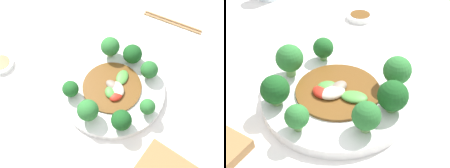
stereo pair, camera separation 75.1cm
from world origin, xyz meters
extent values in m
cube|color=silver|center=(0.00, 0.00, 0.36)|extent=(1.01, 0.90, 0.72)
cylinder|color=white|center=(-0.03, -0.03, 0.73)|extent=(0.32, 0.32, 0.02)
cylinder|color=#7AAD5B|center=(0.09, -0.03, 0.75)|extent=(0.02, 0.02, 0.02)
sphere|color=#2D7533|center=(0.09, -0.03, 0.78)|extent=(0.06, 0.06, 0.06)
cylinder|color=#70A356|center=(-0.02, 0.10, 0.74)|extent=(0.02, 0.02, 0.01)
sphere|color=#2D7533|center=(-0.02, 0.10, 0.77)|extent=(0.04, 0.04, 0.04)
cylinder|color=#89B76B|center=(-0.13, -0.10, 0.75)|extent=(0.02, 0.02, 0.02)
sphere|color=#2D7533|center=(-0.13, -0.10, 0.78)|extent=(0.06, 0.06, 0.06)
cylinder|color=#7AAD5B|center=(0.06, 0.06, 0.74)|extent=(0.02, 0.02, 0.01)
sphere|color=#19511E|center=(0.06, 0.06, 0.77)|extent=(0.06, 0.06, 0.06)
cylinder|color=#89B76B|center=(-0.13, 0.04, 0.74)|extent=(0.02, 0.02, 0.01)
sphere|color=#286B2D|center=(-0.13, 0.04, 0.77)|extent=(0.05, 0.05, 0.05)
cylinder|color=#70A356|center=(0.06, -0.11, 0.74)|extent=(0.02, 0.02, 0.01)
sphere|color=#1E5B23|center=(0.06, -0.11, 0.77)|extent=(0.05, 0.05, 0.05)
cylinder|color=#70A356|center=(-0.15, -0.04, 0.74)|extent=(0.02, 0.02, 0.01)
sphere|color=#19511E|center=(-0.15, -0.04, 0.77)|extent=(0.06, 0.06, 0.06)
cylinder|color=brown|center=(-0.03, -0.03, 0.74)|extent=(0.18, 0.18, 0.01)
ellipsoid|color=gray|center=(-0.03, -0.03, 0.75)|extent=(0.03, 0.05, 0.02)
ellipsoid|color=red|center=(-0.01, 0.00, 0.75)|extent=(0.05, 0.04, 0.02)
ellipsoid|color=beige|center=(-0.03, -0.01, 0.75)|extent=(0.06, 0.06, 0.02)
ellipsoid|color=#4C933D|center=(-0.07, -0.02, 0.75)|extent=(0.06, 0.05, 0.01)
ellipsoid|color=#4C933D|center=(-0.01, -0.02, 0.75)|extent=(0.05, 0.05, 0.02)
cylinder|color=#AD7F4C|center=(-0.37, -0.01, 0.72)|extent=(0.04, 0.21, 0.01)
cylinder|color=#AD7F4C|center=(-0.39, -0.02, 0.72)|extent=(0.04, 0.21, 0.01)
cylinder|color=white|center=(0.09, -0.37, 0.72)|extent=(0.08, 0.08, 0.01)
cylinder|color=brown|center=(0.09, -0.37, 0.73)|extent=(0.06, 0.06, 0.00)
camera|label=1|loc=(0.36, 0.24, 1.53)|focal=50.00mm
camera|label=2|loc=(-0.28, 0.39, 1.16)|focal=50.00mm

